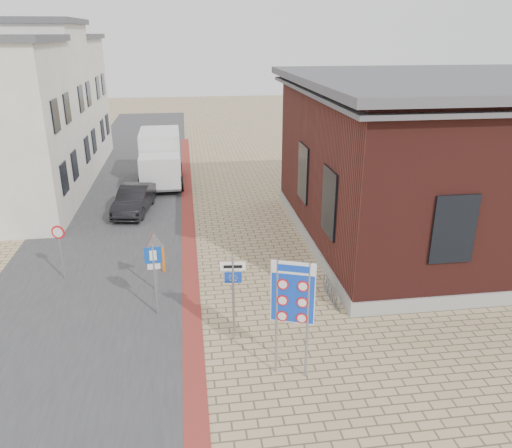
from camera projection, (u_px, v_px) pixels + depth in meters
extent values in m
plane|color=tan|center=(263.00, 342.00, 14.41)|extent=(120.00, 120.00, 0.00)
cube|color=#38383A|center=(123.00, 194.00, 27.55)|extent=(7.00, 60.00, 0.02)
cube|color=maroon|center=(188.00, 223.00, 23.39)|extent=(0.60, 40.00, 0.02)
cube|color=gray|center=(440.00, 230.00, 21.97)|extent=(12.15, 12.15, 0.50)
cube|color=#491B17|center=(450.00, 157.00, 20.80)|extent=(12.00, 12.00, 6.00)
cube|color=#4E4E53|center=(462.00, 79.00, 19.67)|extent=(13.00, 13.00, 0.30)
cube|color=#4E4E53|center=(460.00, 90.00, 19.82)|extent=(12.70, 12.70, 0.15)
cube|color=black|center=(330.00, 202.00, 17.50)|extent=(0.12, 1.60, 2.40)
cube|color=black|center=(304.00, 173.00, 21.19)|extent=(0.12, 1.60, 2.40)
cube|color=black|center=(454.00, 229.00, 15.10)|extent=(1.40, 0.12, 2.20)
cube|color=black|center=(64.00, 178.00, 22.63)|extent=(0.10, 1.10, 1.40)
cube|color=black|center=(74.00, 165.00, 24.85)|extent=(0.10, 1.10, 1.40)
cube|color=black|center=(55.00, 116.00, 21.62)|extent=(0.10, 1.10, 1.40)
cube|color=black|center=(67.00, 108.00, 23.84)|extent=(0.10, 1.10, 1.40)
cube|color=beige|center=(21.00, 108.00, 28.03)|extent=(7.00, 6.00, 8.80)
cube|color=#4E4E53|center=(7.00, 21.00, 26.40)|extent=(7.40, 6.40, 0.30)
cube|color=black|center=(87.00, 149.00, 28.17)|extent=(0.10, 1.10, 1.40)
cube|color=black|center=(94.00, 141.00, 30.39)|extent=(0.10, 1.10, 1.40)
cube|color=black|center=(81.00, 99.00, 27.17)|extent=(0.10, 1.10, 1.40)
cube|color=black|center=(88.00, 94.00, 29.39)|extent=(0.10, 1.10, 1.40)
cube|color=beige|center=(48.00, 102.00, 33.72)|extent=(7.00, 6.00, 8.00)
cube|color=#4E4E53|center=(39.00, 36.00, 32.23)|extent=(7.40, 6.40, 0.30)
cube|color=black|center=(102.00, 130.00, 33.72)|extent=(0.10, 1.10, 1.40)
cube|color=black|center=(107.00, 124.00, 35.94)|extent=(0.10, 1.10, 1.40)
cube|color=black|center=(98.00, 88.00, 32.71)|extent=(0.10, 1.10, 1.40)
cube|color=black|center=(103.00, 84.00, 34.93)|extent=(0.10, 1.10, 1.40)
torus|color=slate|center=(336.00, 300.00, 16.14)|extent=(0.04, 0.60, 0.60)
torus|color=slate|center=(333.00, 295.00, 16.42)|extent=(0.04, 0.60, 0.60)
torus|color=slate|center=(331.00, 291.00, 16.69)|extent=(0.04, 0.60, 0.60)
torus|color=slate|center=(328.00, 287.00, 16.97)|extent=(0.04, 0.60, 0.60)
torus|color=slate|center=(326.00, 283.00, 17.25)|extent=(0.04, 0.60, 0.60)
cube|color=slate|center=(330.00, 298.00, 16.79)|extent=(0.08, 1.60, 0.04)
imported|color=black|center=(134.00, 200.00, 24.64)|extent=(1.99, 4.16, 1.32)
cube|color=slate|center=(162.00, 176.00, 29.39)|extent=(2.29, 5.66, 0.26)
cube|color=silver|center=(160.00, 171.00, 27.27)|extent=(2.22, 1.81, 1.66)
cube|color=black|center=(159.00, 169.00, 26.44)|extent=(1.98, 0.12, 0.83)
cube|color=silver|center=(160.00, 150.00, 29.77)|extent=(2.36, 3.79, 2.29)
cylinder|color=black|center=(141.00, 186.00, 27.71)|extent=(0.28, 0.84, 0.83)
cylinder|color=black|center=(181.00, 184.00, 28.04)|extent=(0.28, 0.84, 0.83)
cylinder|color=black|center=(144.00, 170.00, 30.78)|extent=(0.28, 0.84, 0.83)
cylinder|color=black|center=(180.00, 169.00, 31.10)|extent=(0.28, 0.84, 0.83)
cylinder|color=gray|center=(277.00, 318.00, 12.59)|extent=(0.07, 0.07, 3.24)
cylinder|color=gray|center=(308.00, 322.00, 12.43)|extent=(0.07, 0.07, 3.24)
cube|color=white|center=(293.00, 293.00, 12.23)|extent=(1.05, 0.43, 1.67)
cube|color=blue|center=(293.00, 293.00, 12.23)|extent=(1.01, 0.42, 1.62)
cube|color=white|center=(294.00, 268.00, 11.99)|extent=(1.01, 0.42, 0.31)
cylinder|color=gray|center=(233.00, 299.00, 14.11)|extent=(0.07, 0.07, 2.63)
cube|color=white|center=(233.00, 266.00, 13.74)|extent=(0.71, 0.12, 0.25)
cube|color=#0F38B7|center=(233.00, 277.00, 13.87)|extent=(0.48, 0.09, 0.32)
cylinder|color=gray|center=(155.00, 280.00, 15.43)|extent=(0.07, 0.07, 2.40)
cube|color=#0D42A7|center=(153.00, 255.00, 15.12)|extent=(0.53, 0.07, 0.53)
cube|color=white|center=(154.00, 266.00, 15.26)|extent=(0.39, 0.06, 0.17)
cylinder|color=gray|center=(156.00, 264.00, 16.86)|extent=(0.07, 0.07, 2.11)
cylinder|color=gray|center=(62.00, 253.00, 17.74)|extent=(0.07, 0.07, 2.08)
cylinder|color=red|center=(58.00, 232.00, 17.45)|extent=(0.48, 0.16, 0.49)
cylinder|color=orange|center=(163.00, 259.00, 18.45)|extent=(0.12, 0.12, 1.11)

